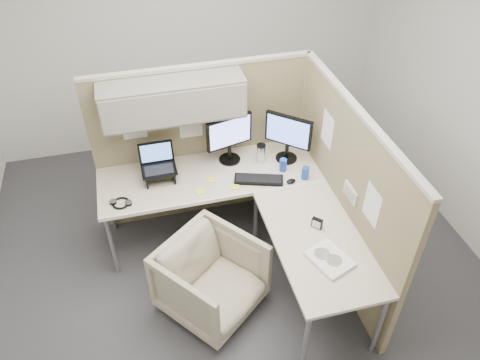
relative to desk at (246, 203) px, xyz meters
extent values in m
plane|color=#343438|center=(-0.12, -0.13, -0.69)|extent=(4.50, 4.50, 0.00)
cube|color=#877A58|center=(-0.22, 0.77, 0.11)|extent=(2.00, 0.05, 1.60)
cube|color=#A8A399|center=(-0.22, 0.77, 0.93)|extent=(2.00, 0.06, 0.03)
cube|color=slate|center=(-0.47, 0.62, 0.73)|extent=(1.20, 0.34, 0.34)
cube|color=gray|center=(-0.47, 0.45, 0.73)|extent=(1.18, 0.01, 0.30)
plane|color=white|center=(-0.82, 0.75, 0.46)|extent=(0.26, 0.00, 0.26)
plane|color=white|center=(-0.32, 0.75, 0.39)|extent=(0.26, 0.00, 0.26)
cube|color=#877A58|center=(0.78, -0.23, 0.11)|extent=(0.05, 2.00, 1.60)
cube|color=#A8A399|center=(0.78, -0.23, 0.93)|extent=(0.06, 2.00, 0.03)
cube|color=#A8A399|center=(0.78, 0.77, 0.11)|extent=(0.06, 0.06, 1.60)
cube|color=silver|center=(0.75, -0.38, 0.27)|extent=(0.02, 0.20, 0.12)
cube|color=gray|center=(0.73, -0.38, 0.27)|extent=(0.00, 0.16, 0.09)
plane|color=white|center=(0.75, 0.17, 0.51)|extent=(0.00, 0.26, 0.26)
plane|color=white|center=(0.75, -0.68, 0.41)|extent=(0.00, 0.26, 0.26)
cube|color=beige|center=(-0.22, 0.41, 0.03)|extent=(2.00, 0.68, 0.03)
cube|color=beige|center=(0.41, -0.58, 0.03)|extent=(0.68, 1.30, 0.03)
cube|color=white|center=(-0.22, 0.07, 0.03)|extent=(2.00, 0.02, 0.03)
cylinder|color=gray|center=(-1.17, 0.12, -0.34)|extent=(0.04, 0.04, 0.70)
cylinder|color=gray|center=(-1.17, 0.70, -0.34)|extent=(0.04, 0.04, 0.70)
cylinder|color=gray|center=(0.13, -1.18, -0.34)|extent=(0.04, 0.04, 0.70)
cylinder|color=gray|center=(0.71, -1.18, -0.34)|extent=(0.04, 0.04, 0.70)
cylinder|color=gray|center=(0.13, 0.12, -0.34)|extent=(0.04, 0.04, 0.70)
imported|color=#B9A993|center=(-0.41, -0.44, -0.32)|extent=(0.98, 0.97, 0.74)
cylinder|color=black|center=(-0.01, 0.57, 0.05)|extent=(0.20, 0.20, 0.02)
cylinder|color=black|center=(-0.01, 0.57, 0.13)|extent=(0.04, 0.04, 0.15)
cube|color=black|center=(-0.01, 0.57, 0.36)|extent=(0.43, 0.14, 0.30)
cube|color=#92A1FC|center=(0.00, 0.55, 0.36)|extent=(0.39, 0.10, 0.26)
cylinder|color=black|center=(0.51, 0.46, 0.05)|extent=(0.20, 0.20, 0.02)
cylinder|color=black|center=(0.51, 0.46, 0.13)|extent=(0.04, 0.04, 0.15)
cube|color=black|center=(0.51, 0.46, 0.36)|extent=(0.35, 0.32, 0.30)
cube|color=#5579E7|center=(0.50, 0.44, 0.36)|extent=(0.30, 0.27, 0.26)
cube|color=black|center=(-0.67, 0.44, 0.14)|extent=(0.27, 0.21, 0.01)
cube|color=black|center=(-0.79, 0.44, 0.10)|extent=(0.02, 0.20, 0.11)
cube|color=black|center=(-0.55, 0.44, 0.10)|extent=(0.02, 0.20, 0.11)
cube|color=black|center=(-0.67, 0.44, 0.16)|extent=(0.30, 0.21, 0.02)
cube|color=black|center=(-0.67, 0.57, 0.26)|extent=(0.30, 0.05, 0.19)
cube|color=#598CF2|center=(-0.67, 0.56, 0.26)|extent=(0.27, 0.04, 0.16)
cube|color=black|center=(0.17, 0.21, 0.05)|extent=(0.45, 0.27, 0.02)
ellipsoid|color=black|center=(0.44, 0.12, 0.06)|extent=(0.10, 0.08, 0.03)
cylinder|color=silver|center=(0.27, 0.49, 0.13)|extent=(0.08, 0.08, 0.17)
cylinder|color=black|center=(0.27, 0.49, 0.22)|extent=(0.09, 0.09, 0.01)
cylinder|color=#1E3FA5|center=(0.58, 0.14, 0.10)|extent=(0.07, 0.07, 0.12)
cylinder|color=#1E3FA5|center=(0.42, 0.30, 0.10)|extent=(0.07, 0.07, 0.12)
cube|color=#DDE93D|center=(-0.06, 0.18, 0.05)|extent=(0.09, 0.09, 0.01)
cube|color=#DDE93D|center=(-0.24, 0.32, 0.05)|extent=(0.08, 0.08, 0.01)
cube|color=#DDE93D|center=(-0.58, 0.47, 0.05)|extent=(0.10, 0.10, 0.01)
cube|color=#DDE93D|center=(-0.36, 0.19, 0.05)|extent=(0.09, 0.09, 0.01)
torus|color=black|center=(-1.03, 0.21, 0.05)|extent=(0.19, 0.19, 0.02)
cylinder|color=black|center=(-1.09, 0.23, 0.06)|extent=(0.06, 0.06, 0.03)
cylinder|color=black|center=(-0.97, 0.19, 0.06)|extent=(0.06, 0.06, 0.03)
cube|color=white|center=(0.42, -0.80, 0.06)|extent=(0.34, 0.38, 0.03)
cylinder|color=silver|center=(0.44, -0.83, 0.07)|extent=(0.12, 0.12, 0.00)
cylinder|color=silver|center=(0.38, -0.75, 0.08)|extent=(0.12, 0.12, 0.00)
cube|color=black|center=(0.45, -0.45, 0.09)|extent=(0.09, 0.09, 0.09)
cube|color=white|center=(0.44, -0.47, 0.09)|extent=(0.05, 0.05, 0.07)
camera|label=1|loc=(-0.79, -2.82, 2.70)|focal=35.00mm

